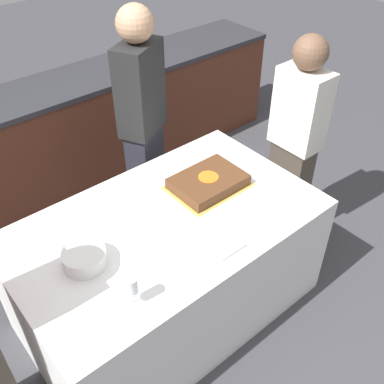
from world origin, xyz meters
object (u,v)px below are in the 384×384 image
plate_stack (85,258)px  person_cutting_cake (143,124)px  cake (208,182)px  wine_glass (131,286)px  person_seated_right (295,143)px

plate_stack → person_cutting_cake: (0.87, 0.74, 0.09)m
cake → plate_stack: plate_stack is taller
cake → wine_glass: bearing=-153.2°
plate_stack → person_cutting_cake: 1.15m
plate_stack → person_cutting_cake: size_ratio=0.13×
wine_glass → person_seated_right: bearing=12.7°
plate_stack → wine_glass: 0.35m
plate_stack → person_cutting_cake: person_cutting_cake is taller
wine_glass → person_seated_right: 1.57m
wine_glass → cake: bearing=26.8°
person_seated_right → plate_stack: bearing=-89.9°
cake → wine_glass: wine_glass is taller
plate_stack → wine_glass: (0.05, -0.34, 0.07)m
cake → person_seated_right: person_seated_right is taller
plate_stack → wine_glass: size_ratio=1.30×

